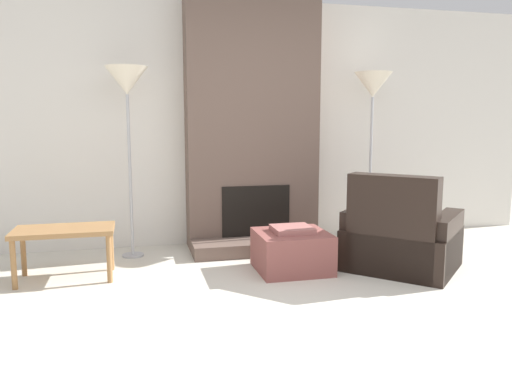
% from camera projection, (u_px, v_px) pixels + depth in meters
% --- Properties ---
extents(ground_plane, '(24.00, 24.00, 0.00)m').
position_uv_depth(ground_plane, '(341.00, 337.00, 3.10)').
color(ground_plane, beige).
extents(wall_back, '(6.89, 0.06, 2.60)m').
position_uv_depth(wall_back, '(248.00, 124.00, 5.45)').
color(wall_back, silver).
rests_on(wall_back, ground_plane).
extents(fireplace, '(1.39, 0.75, 2.60)m').
position_uv_depth(fireplace, '(252.00, 131.00, 5.24)').
color(fireplace, brown).
rests_on(fireplace, ground_plane).
extents(ottoman, '(0.63, 0.60, 0.40)m').
position_uv_depth(ottoman, '(292.00, 250.00, 4.45)').
color(ottoman, '#8C4C47').
rests_on(ottoman, ground_plane).
extents(armchair, '(1.24, 1.24, 0.88)m').
position_uv_depth(armchair, '(400.00, 241.00, 4.46)').
color(armchair, black).
rests_on(armchair, ground_plane).
extents(side_table, '(0.81, 0.45, 0.44)m').
position_uv_depth(side_table, '(64.00, 235.00, 4.18)').
color(side_table, '#9E7042').
rests_on(side_table, ground_plane).
extents(floor_lamp_left, '(0.40, 0.40, 1.84)m').
position_uv_depth(floor_lamp_left, '(127.00, 87.00, 4.72)').
color(floor_lamp_left, '#ADADB2').
rests_on(floor_lamp_left, ground_plane).
extents(floor_lamp_right, '(0.40, 0.40, 1.84)m').
position_uv_depth(floor_lamp_right, '(373.00, 90.00, 5.31)').
color(floor_lamp_right, '#ADADB2').
rests_on(floor_lamp_right, ground_plane).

